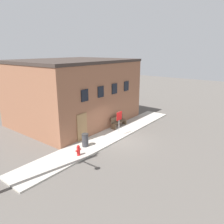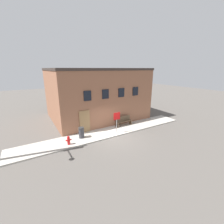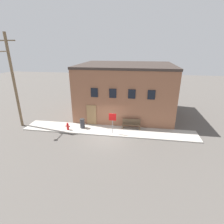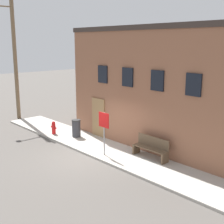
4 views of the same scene
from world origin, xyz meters
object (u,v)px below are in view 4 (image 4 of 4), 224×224
object	(u,v)px
stop_sign	(104,126)
trash_bin	(76,128)
bench	(151,148)
utility_pole	(13,48)
fire_hydrant	(54,128)

from	to	relation	value
stop_sign	trash_bin	bearing A→B (deg)	167.36
bench	trash_bin	xyz separation A→B (m)	(-4.84, -0.60, 0.00)
stop_sign	utility_pole	bearing A→B (deg)	177.69
trash_bin	stop_sign	bearing A→B (deg)	-12.64
bench	trash_bin	size ratio (longest dim) A/B	1.86
fire_hydrant	trash_bin	bearing A→B (deg)	26.46
fire_hydrant	trash_bin	world-z (taller)	trash_bin
fire_hydrant	bench	world-z (taller)	bench
fire_hydrant	bench	xyz separation A→B (m)	(6.12, 1.24, 0.11)
stop_sign	utility_pole	distance (m)	10.19
utility_pole	stop_sign	bearing A→B (deg)	-2.31
bench	utility_pole	distance (m)	12.12
stop_sign	trash_bin	xyz separation A→B (m)	(-3.15, 0.71, -0.91)
bench	utility_pole	bearing A→B (deg)	-175.35
stop_sign	bench	world-z (taller)	stop_sign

